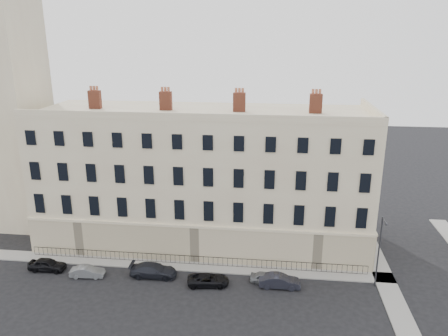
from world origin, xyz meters
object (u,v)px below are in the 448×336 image
(car_a, at_px, (47,265))
(car_d, at_px, (208,280))
(car_c, at_px, (153,270))
(streetlamp, at_px, (379,249))
(car_b, at_px, (87,272))
(car_e, at_px, (267,278))
(car_f, at_px, (280,281))

(car_a, distance_m, car_d, 16.64)
(car_c, xyz_separation_m, streetlamp, (21.39, 0.58, 3.33))
(car_a, xyz_separation_m, car_d, (16.62, -0.79, -0.09))
(car_b, bearing_deg, car_a, 75.91)
(car_b, xyz_separation_m, car_d, (12.07, -0.08, 0.00))
(car_e, xyz_separation_m, streetlamp, (10.24, 0.51, 3.45))
(streetlamp, bearing_deg, car_c, -178.34)
(car_b, height_order, streetlamp, streetlamp)
(car_d, xyz_separation_m, car_f, (6.75, 0.42, 0.09))
(car_b, relative_size, car_e, 1.04)
(car_c, height_order, car_f, car_c)
(car_d, bearing_deg, car_e, -86.99)
(car_d, height_order, car_e, car_d)
(car_a, height_order, car_c, car_c)
(streetlamp, bearing_deg, car_e, -177.06)
(car_d, xyz_separation_m, streetlamp, (15.77, 1.49, 3.45))
(car_d, relative_size, car_f, 1.02)
(streetlamp, bearing_deg, car_f, -173.13)
(car_b, bearing_deg, car_c, -87.82)
(car_b, xyz_separation_m, car_c, (6.45, 0.83, 0.12))
(car_d, bearing_deg, car_c, 73.73)
(car_b, bearing_deg, car_d, -95.54)
(car_d, bearing_deg, car_f, -93.51)
(car_f, xyz_separation_m, streetlamp, (9.02, 1.07, 3.36))
(car_d, bearing_deg, streetlamp, -91.67)
(car_a, relative_size, car_b, 1.12)
(car_a, xyz_separation_m, car_f, (23.38, -0.37, 0.01))
(car_b, distance_m, car_f, 18.82)
(car_a, xyz_separation_m, car_b, (4.55, -0.71, -0.09))
(car_a, distance_m, streetlamp, 32.57)
(car_c, bearing_deg, car_d, -100.64)
(car_f, bearing_deg, car_d, 92.57)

